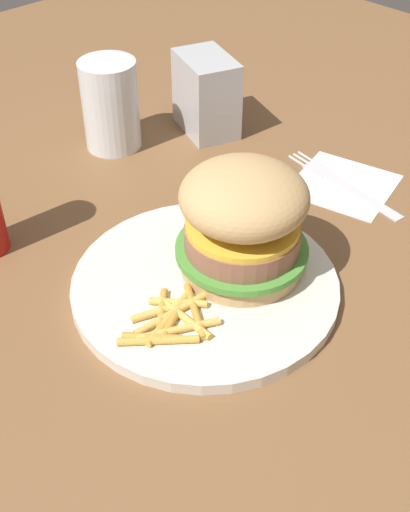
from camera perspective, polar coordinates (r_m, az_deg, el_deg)
The scene contains 8 objects.
ground_plane at distance 0.64m, azimuth -1.16°, elevation -2.63°, with size 1.60×1.60×0.00m, color brown.
plate at distance 0.63m, azimuth 0.00°, elevation -2.51°, with size 0.26×0.26×0.01m, color silver.
sandwich at distance 0.61m, azimuth 3.32°, elevation 3.14°, with size 0.13×0.13×0.11m.
fries_pile at distance 0.59m, azimuth -2.89°, elevation -5.51°, with size 0.10×0.07×0.01m.
napkin at distance 0.80m, azimuth 11.94°, elevation 6.12°, with size 0.11×0.11×0.00m, color white.
fork at distance 0.80m, azimuth 11.88°, elevation 6.32°, with size 0.04×0.17×0.00m.
drink_glass at distance 0.84m, azimuth -8.16°, elevation 12.37°, with size 0.07×0.07×0.11m.
napkin_dispenser at distance 0.87m, azimuth 0.11°, elevation 13.86°, with size 0.09×0.06×0.10m, color #B7BABF.
Camera 1 is at (0.32, 0.35, 0.43)m, focal length 46.03 mm.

